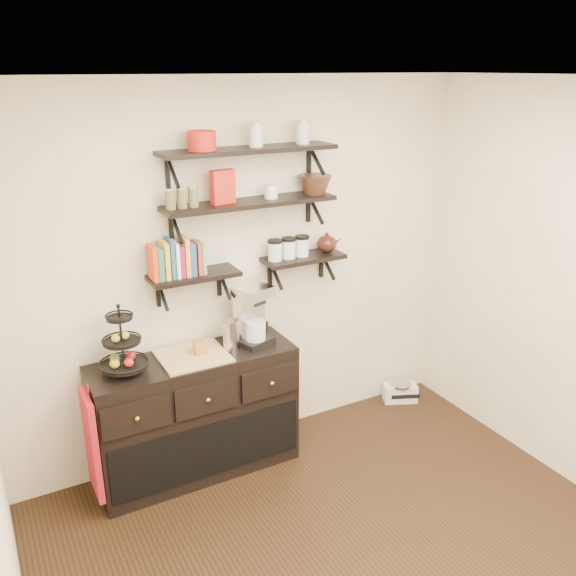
{
  "coord_description": "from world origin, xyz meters",
  "views": [
    {
      "loc": [
        -1.7,
        -2.04,
        2.74
      ],
      "look_at": [
        0.03,
        1.15,
        1.42
      ],
      "focal_mm": 38.0,
      "sensor_mm": 36.0,
      "label": 1
    }
  ],
  "objects_px": {
    "sideboard": "(196,415)",
    "radio": "(400,392)",
    "fruit_stand": "(123,350)",
    "coffee_maker": "(252,315)"
  },
  "relations": [
    {
      "from": "coffee_maker",
      "to": "radio",
      "type": "relative_size",
      "value": 1.34
    },
    {
      "from": "sideboard",
      "to": "radio",
      "type": "height_order",
      "value": "sideboard"
    },
    {
      "from": "sideboard",
      "to": "radio",
      "type": "bearing_deg",
      "value": 2.26
    },
    {
      "from": "coffee_maker",
      "to": "radio",
      "type": "distance_m",
      "value": 1.75
    },
    {
      "from": "fruit_stand",
      "to": "coffee_maker",
      "type": "height_order",
      "value": "fruit_stand"
    },
    {
      "from": "fruit_stand",
      "to": "radio",
      "type": "bearing_deg",
      "value": 1.74
    },
    {
      "from": "sideboard",
      "to": "fruit_stand",
      "type": "relative_size",
      "value": 3.12
    },
    {
      "from": "coffee_maker",
      "to": "sideboard",
      "type": "bearing_deg",
      "value": 165.0
    },
    {
      "from": "fruit_stand",
      "to": "radio",
      "type": "distance_m",
      "value": 2.53
    },
    {
      "from": "sideboard",
      "to": "radio",
      "type": "distance_m",
      "value": 1.92
    }
  ]
}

